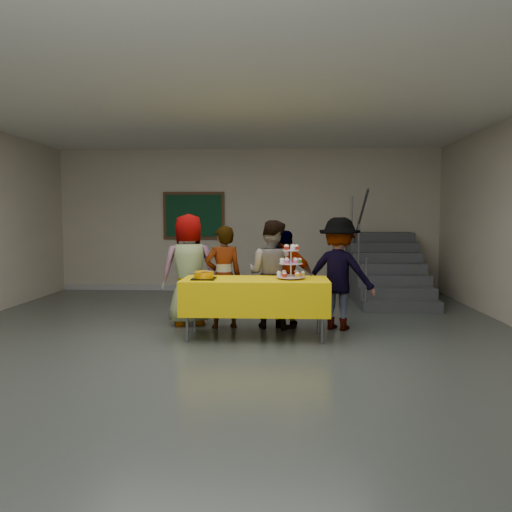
% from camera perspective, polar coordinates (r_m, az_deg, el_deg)
% --- Properties ---
extents(room_shell, '(10.00, 10.04, 3.02)m').
position_cam_1_polar(room_shell, '(5.63, -4.19, 10.23)').
color(room_shell, '#4C514C').
rests_on(room_shell, ground).
extents(bake_table, '(1.88, 0.78, 0.77)m').
position_cam_1_polar(bake_table, '(6.47, -0.08, -4.50)').
color(bake_table, '#595960').
rests_on(bake_table, ground).
extents(cupcake_stand, '(0.38, 0.38, 0.44)m').
position_cam_1_polar(cupcake_stand, '(6.42, 4.01, -0.99)').
color(cupcake_stand, silver).
rests_on(cupcake_stand, bake_table).
extents(bear_cake, '(0.32, 0.36, 0.12)m').
position_cam_1_polar(bear_cake, '(6.42, -5.97, -2.14)').
color(bear_cake, black).
rests_on(bear_cake, bake_table).
extents(schoolchild_a, '(0.91, 0.74, 1.61)m').
position_cam_1_polar(schoolchild_a, '(7.29, -7.67, -1.55)').
color(schoolchild_a, slate).
rests_on(schoolchild_a, ground).
extents(schoolchild_b, '(0.61, 0.50, 1.45)m').
position_cam_1_polar(schoolchild_b, '(7.04, -3.74, -2.42)').
color(schoolchild_b, slate).
rests_on(schoolchild_b, ground).
extents(schoolchild_c, '(0.91, 0.83, 1.52)m').
position_cam_1_polar(schoolchild_c, '(7.04, 1.83, -2.09)').
color(schoolchild_c, slate).
rests_on(schoolchild_c, ground).
extents(schoolchild_d, '(0.85, 0.46, 1.38)m').
position_cam_1_polar(schoolchild_d, '(7.04, 3.54, -2.68)').
color(schoolchild_d, slate).
rests_on(schoolchild_d, ground).
extents(schoolchild_e, '(1.16, 0.93, 1.56)m').
position_cam_1_polar(schoolchild_e, '(7.03, 9.47, -2.00)').
color(schoolchild_e, slate).
rests_on(schoolchild_e, ground).
extents(staircase, '(1.30, 2.40, 2.04)m').
position_cam_1_polar(staircase, '(9.94, 14.45, -1.91)').
color(staircase, '#424447').
rests_on(staircase, ground).
extents(noticeboard, '(1.30, 0.05, 1.00)m').
position_cam_1_polar(noticeboard, '(10.66, -7.12, 4.60)').
color(noticeboard, '#472B16').
rests_on(noticeboard, ground).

